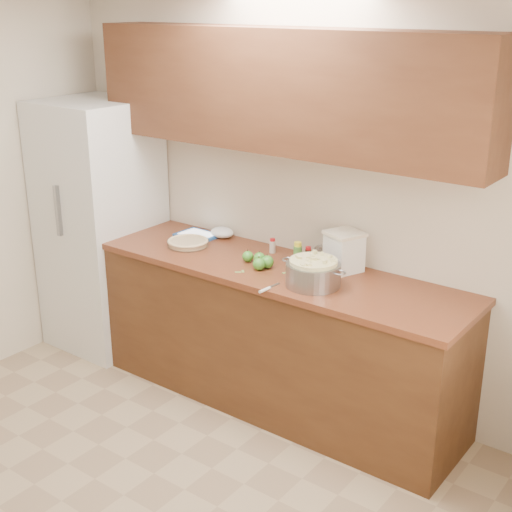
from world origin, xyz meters
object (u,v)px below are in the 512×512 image
Objects in this scene: colander at (313,273)px; pie at (188,243)px; tablet at (197,235)px; flour_canister at (344,251)px.

pie is at bearing 175.47° from colander.
pie reaches higher than tablet.
colander is at bearing -93.49° from flour_canister.
colander is 1.63× the size of flour_canister.
colander is (1.02, -0.08, 0.05)m from pie.
pie is 1.07m from flour_canister.
tablet is at bearing 166.36° from colander.
flour_canister is 0.91× the size of tablet.
flour_canister is 1.13m from tablet.
tablet is (-1.10, 0.27, -0.06)m from colander.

